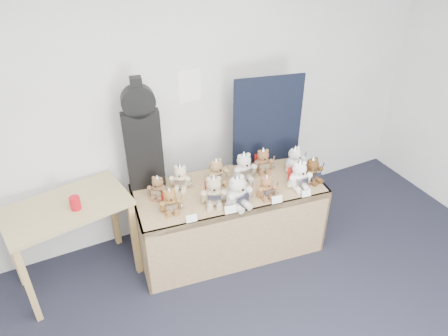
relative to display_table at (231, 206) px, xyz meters
name	(u,v)px	position (x,y,z in m)	size (l,w,h in m)	color
room_shell	(189,86)	(-0.09, 0.64, 0.90)	(6.00, 6.00, 6.00)	silver
display_table	(231,206)	(0.00, 0.00, 0.00)	(1.72, 0.89, 0.69)	olive
side_table	(68,218)	(-1.32, 0.29, 0.13)	(1.04, 0.68, 0.80)	tan
guitar_case	(142,137)	(-0.61, 0.41, 0.64)	(0.32, 0.14, 1.01)	black
navy_board	(267,121)	(0.52, 0.31, 0.58)	(0.64, 0.02, 0.85)	black
red_cup	(75,203)	(-1.25, 0.21, 0.32)	(0.08, 0.08, 0.11)	#B30B17
teddy_front_far_left	(170,201)	(-0.56, 0.00, 0.25)	(0.20, 0.17, 0.25)	brown
teddy_front_left	(214,191)	(-0.20, -0.06, 0.27)	(0.24, 0.23, 0.30)	tan
teddy_front_centre	(238,192)	(-0.03, -0.17, 0.28)	(0.27, 0.23, 0.32)	beige
teddy_front_right	(266,187)	(0.24, -0.18, 0.24)	(0.19, 0.17, 0.24)	brown
teddy_front_far_right	(299,176)	(0.56, -0.18, 0.27)	(0.24, 0.21, 0.29)	white
teddy_front_end	(312,171)	(0.72, -0.15, 0.25)	(0.22, 0.19, 0.26)	#50351B
teddy_back_left	(180,178)	(-0.36, 0.27, 0.25)	(0.20, 0.21, 0.25)	beige
teddy_back_centre_left	(217,173)	(-0.05, 0.19, 0.26)	(0.23, 0.20, 0.27)	#A07F50
teddy_back_centre_right	(244,168)	(0.19, 0.14, 0.27)	(0.24, 0.20, 0.30)	beige
teddy_back_right	(263,161)	(0.41, 0.18, 0.25)	(0.21, 0.19, 0.25)	brown
teddy_back_end	(295,160)	(0.67, 0.05, 0.26)	(0.23, 0.20, 0.27)	silver
teddy_back_far_left	(158,188)	(-0.58, 0.23, 0.24)	(0.18, 0.19, 0.23)	brown
entry_card_a	(192,218)	(-0.46, -0.20, 0.18)	(0.09, 0.00, 0.06)	white
entry_card_b	(231,210)	(-0.13, -0.25, 0.19)	(0.10, 0.00, 0.07)	white
entry_card_c	(277,200)	(0.27, -0.30, 0.19)	(0.09, 0.00, 0.07)	white
entry_card_d	(306,193)	(0.54, -0.33, 0.18)	(0.08, 0.00, 0.06)	white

